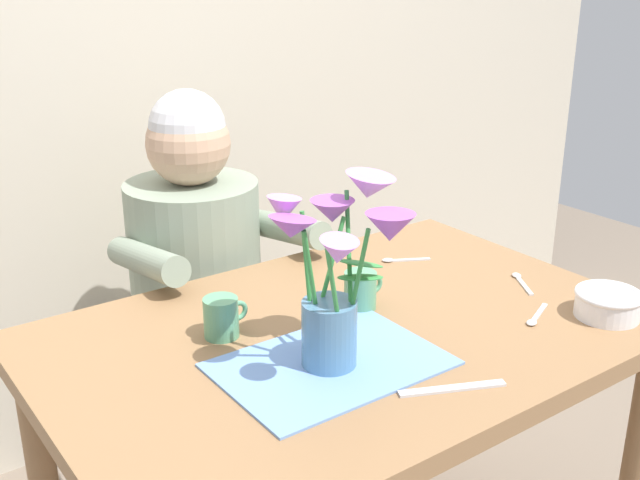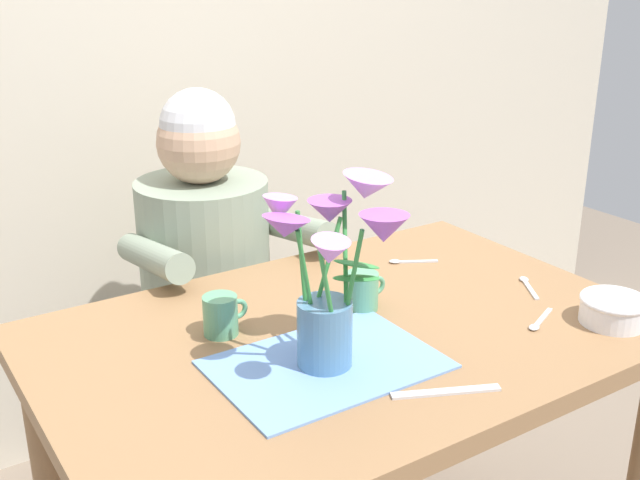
% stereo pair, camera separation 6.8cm
% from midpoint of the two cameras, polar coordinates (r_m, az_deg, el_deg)
% --- Properties ---
extents(wood_panel_backdrop, '(4.00, 0.10, 2.50)m').
position_cam_midpoint_polar(wood_panel_backdrop, '(2.30, -15.42, 15.07)').
color(wood_panel_backdrop, beige).
rests_on(wood_panel_backdrop, ground_plane).
extents(dining_table, '(1.20, 0.80, 0.74)m').
position_cam_midpoint_polar(dining_table, '(1.58, 0.92, -9.73)').
color(dining_table, olive).
rests_on(dining_table, ground_plane).
extents(seated_person, '(0.45, 0.47, 1.14)m').
position_cam_midpoint_polar(seated_person, '(2.07, -9.95, -4.81)').
color(seated_person, '#4C4C56').
rests_on(seated_person, ground_plane).
extents(striped_placemat, '(0.40, 0.28, 0.00)m').
position_cam_midpoint_polar(striped_placemat, '(1.40, -0.62, -9.23)').
color(striped_placemat, '#6B93D1').
rests_on(striped_placemat, dining_table).
extents(flower_vase, '(0.29, 0.26, 0.34)m').
position_cam_midpoint_polar(flower_vase, '(1.32, -0.21, -2.30)').
color(flower_vase, teal).
rests_on(flower_vase, dining_table).
extents(ceramic_bowl, '(0.14, 0.14, 0.06)m').
position_cam_midpoint_polar(ceramic_bowl, '(1.66, 19.54, -4.45)').
color(ceramic_bowl, white).
rests_on(ceramic_bowl, dining_table).
extents(dinner_knife, '(0.18, 0.09, 0.00)m').
position_cam_midpoint_polar(dinner_knife, '(1.34, 8.30, -10.91)').
color(dinner_knife, silver).
rests_on(dinner_knife, dining_table).
extents(ceramic_mug, '(0.09, 0.07, 0.08)m').
position_cam_midpoint_polar(ceramic_mug, '(1.50, -8.61, -5.72)').
color(ceramic_mug, '#569970').
rests_on(ceramic_mug, dining_table).
extents(coffee_cup, '(0.09, 0.07, 0.08)m').
position_cam_midpoint_polar(coffee_cup, '(1.60, 1.84, -3.75)').
color(coffee_cup, '#569970').
rests_on(coffee_cup, dining_table).
extents(spoon_0, '(0.08, 0.11, 0.01)m').
position_cam_midpoint_polar(spoon_0, '(1.79, 13.62, -2.93)').
color(spoon_0, silver).
rests_on(spoon_0, dining_table).
extents(spoon_1, '(0.11, 0.06, 0.01)m').
position_cam_midpoint_polar(spoon_1, '(1.62, 14.55, -5.65)').
color(spoon_1, silver).
rests_on(spoon_1, dining_table).
extents(spoon_2, '(0.11, 0.07, 0.01)m').
position_cam_midpoint_polar(spoon_2, '(1.86, 4.81, -1.50)').
color(spoon_2, silver).
rests_on(spoon_2, dining_table).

